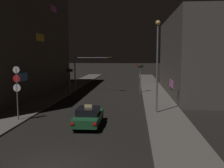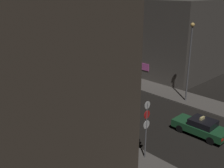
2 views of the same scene
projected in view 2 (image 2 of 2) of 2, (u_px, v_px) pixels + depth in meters
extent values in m
cube|color=#5B5651|center=(10.00, 92.00, 31.97)|extent=(3.41, 60.19, 0.12)
cube|color=#5B5651|center=(95.00, 70.00, 40.54)|extent=(3.41, 60.19, 0.12)
cube|color=#337FE5|center=(53.00, 102.00, 21.57)|extent=(0.08, 2.80, 0.90)
cube|color=yellow|center=(13.00, 36.00, 24.17)|extent=(0.08, 2.80, 0.90)
cube|color=#514C47|center=(145.00, 33.00, 41.89)|extent=(11.84, 22.12, 10.22)
cube|color=#D859B2|center=(140.00, 66.00, 36.04)|extent=(0.08, 2.80, 0.90)
cube|color=#1E512D|center=(200.00, 128.00, 22.40)|extent=(1.85, 4.42, 0.60)
cube|color=black|center=(203.00, 123.00, 22.08)|extent=(1.61, 2.00, 0.50)
cube|color=red|center=(222.00, 140.00, 20.37)|extent=(0.24, 0.06, 0.16)
cylinder|color=black|center=(180.00, 129.00, 22.89)|extent=(0.23, 0.64, 0.64)
cylinder|color=black|center=(190.00, 122.00, 23.95)|extent=(0.23, 0.64, 0.64)
cylinder|color=black|center=(211.00, 141.00, 21.05)|extent=(0.23, 0.64, 0.64)
cylinder|color=black|center=(220.00, 133.00, 22.11)|extent=(0.23, 0.64, 0.64)
cube|color=#F4E08C|center=(202.00, 118.00, 22.04)|extent=(0.56, 0.19, 0.20)
cylinder|color=slate|center=(35.00, 73.00, 30.57)|extent=(0.16, 0.16, 5.13)
cylinder|color=slate|center=(52.00, 49.00, 31.43)|extent=(4.91, 0.10, 0.10)
cube|color=black|center=(70.00, 46.00, 33.03)|extent=(0.80, 0.28, 0.32)
sphere|color=red|center=(69.00, 47.00, 32.75)|extent=(0.20, 0.20, 0.20)
sphere|color=#3F2D0C|center=(71.00, 46.00, 32.91)|extent=(0.20, 0.20, 0.20)
sphere|color=#0C3319|center=(72.00, 46.00, 33.08)|extent=(0.20, 0.20, 0.20)
cylinder|color=slate|center=(50.00, 86.00, 28.68)|extent=(0.16, 0.16, 3.53)
cube|color=black|center=(49.00, 72.00, 28.19)|extent=(0.80, 0.28, 0.32)
sphere|color=red|center=(48.00, 73.00, 27.90)|extent=(0.20, 0.20, 0.20)
sphere|color=#3F2D0C|center=(50.00, 73.00, 28.07)|extent=(0.20, 0.20, 0.20)
sphere|color=#0C3319|center=(52.00, 72.00, 28.23)|extent=(0.20, 0.20, 0.20)
cylinder|color=slate|center=(97.00, 63.00, 36.71)|extent=(0.16, 0.16, 3.99)
cube|color=black|center=(97.00, 50.00, 36.14)|extent=(0.80, 0.28, 0.32)
sphere|color=red|center=(96.00, 51.00, 35.86)|extent=(0.20, 0.20, 0.20)
sphere|color=#3F2D0C|center=(98.00, 51.00, 36.02)|extent=(0.20, 0.20, 0.20)
sphere|color=#0C3319|center=(99.00, 50.00, 36.18)|extent=(0.20, 0.20, 0.20)
cylinder|color=slate|center=(146.00, 131.00, 18.64)|extent=(0.10, 0.10, 4.17)
cylinder|color=white|center=(147.00, 105.00, 17.99)|extent=(0.55, 0.03, 0.55)
cylinder|color=red|center=(147.00, 115.00, 18.21)|extent=(0.58, 0.03, 0.58)
cylinder|color=white|center=(146.00, 125.00, 18.46)|extent=(0.62, 0.03, 0.62)
cylinder|color=slate|center=(189.00, 65.00, 28.01)|extent=(0.16, 0.16, 7.78)
sphere|color=#F9C666|center=(193.00, 25.00, 26.68)|extent=(0.42, 0.42, 0.42)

